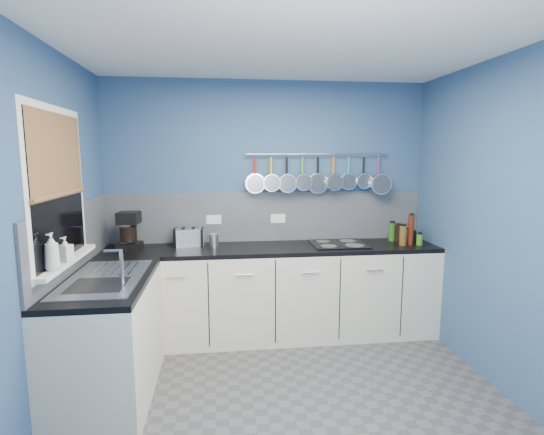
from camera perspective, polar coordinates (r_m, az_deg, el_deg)
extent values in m
cube|color=#47474C|center=(3.26, 2.71, -24.59)|extent=(3.20, 3.00, 0.02)
cube|color=white|center=(2.83, 3.09, 23.71)|extent=(3.20, 3.00, 0.02)
cube|color=#314E77|center=(4.26, -0.56, 1.51)|extent=(3.20, 0.02, 2.50)
cube|color=#314E77|center=(1.37, 13.99, -13.90)|extent=(3.20, 0.02, 2.50)
cube|color=#314E77|center=(2.97, -29.47, -2.65)|extent=(0.02, 3.00, 2.50)
cube|color=#314E77|center=(3.44, 30.39, -1.34)|extent=(0.02, 3.00, 2.50)
cube|color=gray|center=(4.25, -0.53, 0.13)|extent=(3.20, 0.02, 0.50)
cube|color=gray|center=(3.53, -25.33, -2.40)|extent=(0.02, 1.80, 0.50)
cube|color=beige|center=(4.14, -0.06, -10.36)|extent=(3.20, 0.60, 0.86)
cube|color=black|center=(4.02, -0.06, -4.28)|extent=(3.20, 0.60, 0.04)
cube|color=beige|center=(3.38, -21.37, -15.43)|extent=(0.60, 1.20, 0.86)
cube|color=black|center=(3.23, -21.80, -8.08)|extent=(0.60, 1.20, 0.04)
cube|color=white|center=(3.20, -27.24, 3.66)|extent=(0.01, 1.00, 1.10)
cube|color=black|center=(3.19, -27.16, 3.67)|extent=(0.01, 0.90, 1.00)
cube|color=#92633F|center=(3.18, -27.29, 7.70)|extent=(0.01, 0.90, 0.55)
cube|color=white|center=(3.26, -26.22, -5.36)|extent=(0.10, 0.98, 0.03)
cube|color=silver|center=(3.22, -21.83, -7.67)|extent=(0.50, 0.95, 0.01)
cube|color=white|center=(4.21, -7.96, -0.30)|extent=(0.15, 0.01, 0.09)
cube|color=white|center=(4.25, 0.83, -0.14)|extent=(0.15, 0.01, 0.09)
cylinder|color=silver|center=(4.25, 6.31, 8.61)|extent=(1.45, 0.02, 0.02)
imported|color=white|center=(2.96, -27.90, -4.17)|extent=(0.10, 0.10, 0.24)
imported|color=white|center=(3.16, -26.45, -3.91)|extent=(0.10, 0.10, 0.17)
cylinder|color=white|center=(4.11, -19.35, -2.44)|extent=(0.12, 0.12, 0.25)
cube|color=silver|center=(4.11, -11.33, -2.67)|extent=(0.29, 0.21, 0.17)
cylinder|color=silver|center=(4.01, -7.96, -3.14)|extent=(0.10, 0.10, 0.13)
cube|color=black|center=(4.15, 9.08, -3.60)|extent=(0.53, 0.46, 0.01)
cylinder|color=olive|center=(4.53, 18.26, -2.03)|extent=(0.06, 0.06, 0.15)
cylinder|color=#8C5914|center=(4.46, 17.34, -2.15)|extent=(0.05, 0.05, 0.15)
cylinder|color=#265919|center=(4.45, 16.10, -1.88)|extent=(0.07, 0.07, 0.18)
cylinder|color=black|center=(4.42, 18.85, -2.61)|extent=(0.05, 0.05, 0.10)
cylinder|color=brown|center=(4.41, 17.96, -2.40)|extent=(0.06, 0.06, 0.13)
cylinder|color=black|center=(4.36, 16.89, -2.18)|extent=(0.07, 0.07, 0.17)
cylinder|color=#3F721E|center=(4.32, 19.53, -2.86)|extent=(0.06, 0.06, 0.11)
cylinder|color=#4C190C|center=(4.29, 18.45, -1.64)|extent=(0.06, 0.06, 0.29)
cylinder|color=brown|center=(4.25, 17.48, -2.38)|extent=(0.07, 0.07, 0.19)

